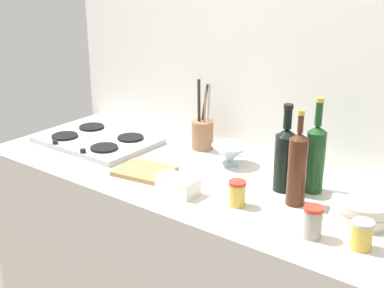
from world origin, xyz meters
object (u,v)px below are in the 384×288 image
Objects in this scene: wine_bottle_leftmost at (315,156)px; condiment_jar_rear at (313,222)px; stovetop_hob at (98,140)px; mixing_bowl at (230,154)px; plate_stack at (362,209)px; utensil_crock at (203,133)px; condiment_jar_spare at (237,193)px; wine_bottle_mid_left at (297,168)px; wine_bottle_mid_right at (285,157)px; cutting_board at (145,171)px; butter_dish at (178,185)px; condiment_jar_front at (362,235)px.

condiment_jar_rear is (0.14, -0.31, -0.08)m from wine_bottle_leftmost.
stovetop_hob is at bearing 170.29° from condiment_jar_rear.
mixing_bowl is 0.63m from condiment_jar_rear.
condiment_jar_rear is at bearing -110.95° from plate_stack.
stovetop_hob is at bearing -166.93° from mixing_bowl.
utensil_crock is at bearing 149.48° from condiment_jar_rear.
mixing_bowl is (-0.38, 0.03, -0.09)m from wine_bottle_leftmost.
wine_bottle_leftmost is 3.91× the size of condiment_jar_spare.
wine_bottle_mid_left is 1.07× the size of utensil_crock.
wine_bottle_leftmost is 1.08× the size of wine_bottle_mid_right.
utensil_crock is 0.37m from cutting_board.
wine_bottle_mid_right is at bearing 3.70° from stovetop_hob.
utensil_crock is at bearing 115.05° from butter_dish.
wine_bottle_leftmost is 0.41m from condiment_jar_front.
condiment_jar_spare is at bearing 177.69° from condiment_jar_front.
wine_bottle_leftmost is 1.04× the size of wine_bottle_mid_left.
mixing_bowl reaches higher than plate_stack.
stovetop_hob is 1.62× the size of utensil_crock.
condiment_jar_rear is 0.30m from condiment_jar_spare.
condiment_jar_rear is at bearing -4.76° from cutting_board.
plate_stack reaches higher than butter_dish.
stovetop_hob is 1.02m from wine_bottle_mid_left.
utensil_crock is (-0.58, 0.25, -0.06)m from wine_bottle_mid_left.
wine_bottle_mid_left is 0.12m from wine_bottle_mid_right.
wine_bottle_mid_right is at bearing 132.13° from condiment_jar_rear.
mixing_bowl is (-0.29, 0.09, -0.08)m from wine_bottle_mid_right.
plate_stack is 1.39× the size of butter_dish.
cutting_board is at bearing 177.76° from condiment_jar_front.
wine_bottle_leftmost is at bearing -11.30° from utensil_crock.
wine_bottle_leftmost reaches higher than butter_dish.
cutting_board is (-0.60, -0.11, -0.13)m from wine_bottle_mid_left.
condiment_jar_front is 0.87× the size of condiment_jar_rear.
utensil_crock is (-0.20, 0.43, 0.04)m from butter_dish.
utensil_crock reaches higher than condiment_jar_spare.
wine_bottle_mid_left is 0.62m from cutting_board.
butter_dish is 0.23m from cutting_board.
wine_bottle_mid_left is at bearing 40.24° from condiment_jar_spare.
condiment_jar_spare reaches higher than stovetop_hob.
plate_stack is 0.33m from wine_bottle_mid_right.
stovetop_hob is 0.49m from utensil_crock.
condiment_jar_spare reaches higher than plate_stack.
wine_bottle_mid_left is 3.81× the size of condiment_jar_front.
condiment_jar_rear is at bearing -33.17° from mixing_bowl.
condiment_jar_front is 0.45m from condiment_jar_spare.
condiment_jar_front is at bearing -7.48° from stovetop_hob.
mixing_bowl is at bearing 156.26° from wine_bottle_mid_left.
wine_bottle_leftmost is 0.11m from wine_bottle_mid_right.
condiment_jar_spare is (-0.38, -0.16, 0.01)m from plate_stack.
condiment_jar_spare is (0.85, -0.15, 0.03)m from stovetop_hob.
mixing_bowl is at bearing -22.84° from utensil_crock.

